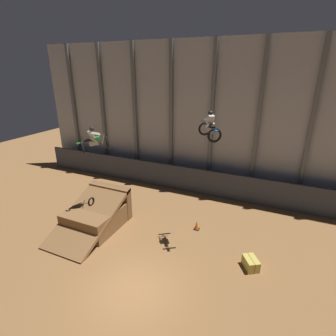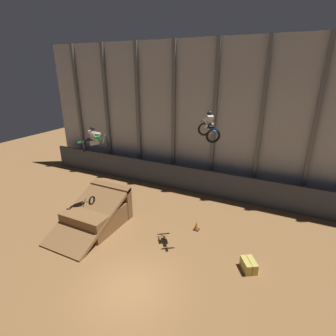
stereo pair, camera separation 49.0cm
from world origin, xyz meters
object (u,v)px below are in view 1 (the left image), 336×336
at_px(dirt_ramp, 98,214).
at_px(traffic_cone_near_ramp, 197,225).
at_px(rider_bike_left_air, 94,141).
at_px(hay_bale_trackside, 251,263).
at_px(rider_bike_right_air, 210,128).

relative_size(dirt_ramp, traffic_cone_near_ramp, 8.77).
bearing_deg(rider_bike_left_air, hay_bale_trackside, 46.95).
bearing_deg(traffic_cone_near_ramp, rider_bike_right_air, -47.65).
distance_m(rider_bike_left_air, hay_bale_trackside, 10.76).
bearing_deg(hay_bale_trackside, traffic_cone_near_ramp, 149.03).
bearing_deg(traffic_cone_near_ramp, hay_bale_trackside, -30.97).
relative_size(rider_bike_left_air, hay_bale_trackside, 1.54).
relative_size(traffic_cone_near_ramp, hay_bale_trackside, 0.54).
bearing_deg(dirt_ramp, rider_bike_left_air, 57.96).
bearing_deg(traffic_cone_near_ramp, dirt_ramp, -160.66).
bearing_deg(dirt_ramp, hay_bale_trackside, -0.33).
distance_m(dirt_ramp, rider_bike_right_air, 8.96).
distance_m(dirt_ramp, traffic_cone_near_ramp, 6.32).
bearing_deg(rider_bike_right_air, rider_bike_left_air, 154.03).
bearing_deg(rider_bike_right_air, dirt_ramp, 155.39).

